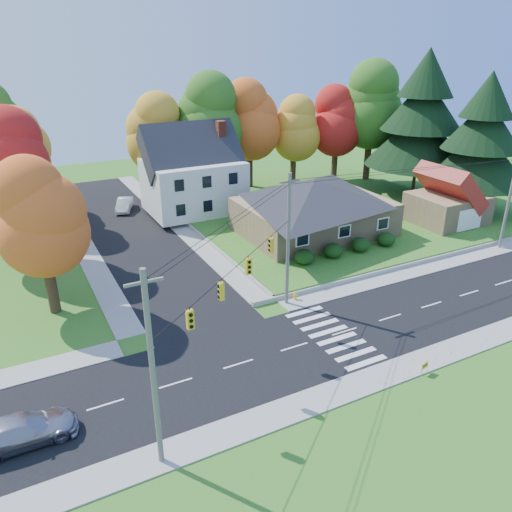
{
  "coord_description": "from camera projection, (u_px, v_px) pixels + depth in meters",
  "views": [
    {
      "loc": [
        -18.72,
        -22.89,
        18.21
      ],
      "look_at": [
        -2.61,
        8.0,
        3.04
      ],
      "focal_mm": 35.0,
      "sensor_mm": 36.0,
      "label": 1
    }
  ],
  "objects": [
    {
      "name": "ground",
      "position": [
        345.0,
        332.0,
        33.81
      ],
      "size": [
        120.0,
        120.0,
        0.0
      ],
      "primitive_type": "plane",
      "color": "#3D7923"
    },
    {
      "name": "road_main",
      "position": [
        345.0,
        332.0,
        33.81
      ],
      "size": [
        90.0,
        8.0,
        0.02
      ],
      "primitive_type": "cube",
      "color": "black",
      "rests_on": "ground"
    },
    {
      "name": "road_cross",
      "position": [
        130.0,
        231.0,
        51.55
      ],
      "size": [
        8.0,
        44.0,
        0.02
      ],
      "primitive_type": "cube",
      "color": "black",
      "rests_on": "ground"
    },
    {
      "name": "sidewalk_north",
      "position": [
        305.0,
        300.0,
        37.86
      ],
      "size": [
        90.0,
        2.0,
        0.08
      ],
      "primitive_type": "cube",
      "color": "#9C9A90",
      "rests_on": "ground"
    },
    {
      "name": "sidewalk_south",
      "position": [
        395.0,
        371.0,
        29.73
      ],
      "size": [
        90.0,
        2.0,
        0.08
      ],
      "primitive_type": "cube",
      "color": "#9C9A90",
      "rests_on": "ground"
    },
    {
      "name": "lawn",
      "position": [
        325.0,
        212.0,
        56.3
      ],
      "size": [
        30.0,
        30.0,
        0.5
      ],
      "primitive_type": "cube",
      "color": "#3D7923",
      "rests_on": "ground"
    },
    {
      "name": "ranch_house",
      "position": [
        314.0,
        205.0,
        48.91
      ],
      "size": [
        14.6,
        10.6,
        5.4
      ],
      "color": "tan",
      "rests_on": "lawn"
    },
    {
      "name": "colonial_house",
      "position": [
        193.0,
        174.0,
        54.76
      ],
      "size": [
        10.4,
        8.4,
        9.6
      ],
      "color": "silver",
      "rests_on": "lawn"
    },
    {
      "name": "garage",
      "position": [
        448.0,
        200.0,
        51.75
      ],
      "size": [
        7.3,
        6.3,
        4.6
      ],
      "color": "tan",
      "rests_on": "lawn"
    },
    {
      "name": "hedge_row",
      "position": [
        347.0,
        248.0,
        44.51
      ],
      "size": [
        10.7,
        1.7,
        1.27
      ],
      "color": "#163A10",
      "rests_on": "lawn"
    },
    {
      "name": "traffic_infrastructure",
      "position": [
        336.0,
        256.0,
        32.8
      ],
      "size": [
        38.1,
        10.66,
        10.0
      ],
      "color": "#666059",
      "rests_on": "ground"
    },
    {
      "name": "tree_lot_0",
      "position": [
        156.0,
        133.0,
        57.29
      ],
      "size": [
        6.72,
        6.72,
        12.51
      ],
      "color": "#3F2A19",
      "rests_on": "lawn"
    },
    {
      "name": "tree_lot_1",
      "position": [
        208.0,
        119.0,
        58.5
      ],
      "size": [
        7.84,
        7.84,
        14.6
      ],
      "color": "#3F2A19",
      "rests_on": "lawn"
    },
    {
      "name": "tree_lot_2",
      "position": [
        249.0,
        120.0,
        62.12
      ],
      "size": [
        7.28,
        7.28,
        13.56
      ],
      "color": "#3F2A19",
      "rests_on": "lawn"
    },
    {
      "name": "tree_lot_3",
      "position": [
        294.0,
        128.0,
        64.37
      ],
      "size": [
        6.16,
        6.16,
        11.47
      ],
      "color": "#3F2A19",
      "rests_on": "lawn"
    },
    {
      "name": "tree_lot_4",
      "position": [
        337.0,
        121.0,
        65.84
      ],
      "size": [
        6.72,
        6.72,
        12.51
      ],
      "color": "#3F2A19",
      "rests_on": "lawn"
    },
    {
      "name": "tree_lot_5",
      "position": [
        372.0,
        105.0,
        65.13
      ],
      "size": [
        8.4,
        8.4,
        15.64
      ],
      "color": "#3F2A19",
      "rests_on": "lawn"
    },
    {
      "name": "conifer_east_a",
      "position": [
        422.0,
        120.0,
        59.4
      ],
      "size": [
        12.8,
        12.8,
        16.96
      ],
      "color": "#3F2A19",
      "rests_on": "lawn"
    },
    {
      "name": "conifer_east_b",
      "position": [
        482.0,
        140.0,
        53.76
      ],
      "size": [
        11.2,
        11.2,
        14.84
      ],
      "color": "#3F2A19",
      "rests_on": "lawn"
    },
    {
      "name": "tree_west_0",
      "position": [
        39.0,
        218.0,
        33.51
      ],
      "size": [
        6.16,
        6.16,
        11.47
      ],
      "color": "#3F2A19",
      "rests_on": "ground"
    },
    {
      "name": "tree_west_1",
      "position": [
        10.0,
        169.0,
        40.69
      ],
      "size": [
        7.28,
        7.28,
        13.56
      ],
      "color": "#3F2A19",
      "rests_on": "ground"
    },
    {
      "name": "tree_west_2",
      "position": [
        16.0,
        153.0,
        49.5
      ],
      "size": [
        6.72,
        6.72,
        12.51
      ],
      "color": "#3F2A19",
      "rests_on": "ground"
    },
    {
      "name": "silver_sedan",
      "position": [
        22.0,
        430.0,
        24.22
      ],
      "size": [
        5.16,
        2.11,
        1.49
      ],
      "primitive_type": "imported",
      "rotation": [
        0.0,
        0.0,
        1.58
      ],
      "color": "#A09EB0",
      "rests_on": "road_main"
    },
    {
      "name": "white_car",
      "position": [
        124.0,
        205.0,
        57.43
      ],
      "size": [
        2.96,
        4.49,
        1.4
      ],
      "primitive_type": "imported",
      "rotation": [
        0.0,
        0.0,
        -0.38
      ],
      "color": "silver",
      "rests_on": "road_cross"
    },
    {
      "name": "fire_hydrant",
      "position": [
        295.0,
        296.0,
        37.76
      ],
      "size": [
        0.42,
        0.33,
        0.74
      ],
      "color": "yellow",
      "rests_on": "ground"
    },
    {
      "name": "yard_sign",
      "position": [
        425.0,
        366.0,
        29.37
      ],
      "size": [
        0.61,
        0.17,
        0.78
      ],
      "color": "black",
      "rests_on": "ground"
    }
  ]
}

